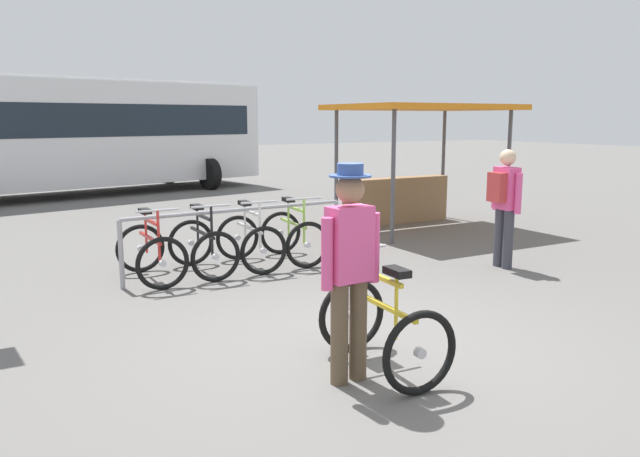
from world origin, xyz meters
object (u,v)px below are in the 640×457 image
racked_bike_black (203,247)px  bus_distant (79,130)px  featured_bicycle (375,310)px  market_stall (410,153)px  pedestrian_with_backpack (504,201)px  person_with_featured_bike (350,265)px  racked_bike_red (151,253)px  racked_bike_white (250,241)px  racked_bike_lime (293,236)px

racked_bike_black → bus_distant: bus_distant is taller
featured_bicycle → market_stall: bearing=50.1°
racked_bike_black → pedestrian_with_backpack: (3.74, -1.72, 0.57)m
person_with_featured_bike → bus_distant: (0.21, 13.94, 0.79)m
racked_bike_red → person_with_featured_bike: bearing=-81.9°
person_with_featured_bike → bus_distant: bus_distant is taller
person_with_featured_bike → racked_bike_black: bearing=87.8°
racked_bike_red → racked_bike_white: same height
market_stall → racked_bike_white: bearing=-158.2°
racked_bike_red → market_stall: (5.40, 1.67, 1.03)m
racked_bike_lime → bus_distant: size_ratio=0.11×
person_with_featured_bike → pedestrian_with_backpack: size_ratio=1.05×
racked_bike_white → racked_bike_lime: (0.70, 0.04, -0.00)m
racked_bike_red → market_stall: bearing=17.2°
racked_bike_lime → bus_distant: 10.15m
racked_bike_white → bus_distant: bearing=93.7°
featured_bicycle → racked_bike_black: bearing=93.1°
market_stall → racked_bike_red: bearing=-162.8°
racked_bike_lime → racked_bike_black: bearing=-177.1°
featured_bicycle → pedestrian_with_backpack: (3.54, 2.02, 0.45)m
racked_bike_lime → pedestrian_with_backpack: 3.00m
racked_bike_white → bus_distant: bus_distant is taller
racked_bike_red → bus_distant: bus_distant is taller
racked_bike_white → featured_bicycle: featured_bicycle is taller
racked_bike_black → racked_bike_lime: size_ratio=0.97×
bus_distant → market_stall: size_ratio=3.32×
racked_bike_red → market_stall: 5.75m
pedestrian_with_backpack → bus_distant: (-3.68, 11.75, 0.80)m
racked_bike_black → market_stall: size_ratio=0.36×
featured_bicycle → bus_distant: size_ratio=0.12×
racked_bike_red → racked_bike_white: (1.40, 0.07, 0.00)m
featured_bicycle → person_with_featured_bike: (-0.36, -0.16, 0.46)m
featured_bicycle → racked_bike_lime: bearing=72.6°
racked_bike_white → pedestrian_with_backpack: bearing=-30.0°
racked_bike_black → racked_bike_lime: bearing=2.9°
bus_distant → racked_bike_lime: bearing=-82.4°
racked_bike_black → person_with_featured_bike: 3.95m
market_stall → pedestrian_with_backpack: bearing=-106.0°
racked_bike_black → racked_bike_lime: same height
racked_bike_black → racked_bike_white: bearing=2.9°
racked_bike_black → market_stall: 5.08m
person_with_featured_bike → market_stall: 7.38m
racked_bike_lime → pedestrian_with_backpack: size_ratio=0.70×
racked_bike_white → racked_bike_black: bearing=-177.1°
racked_bike_white → bus_distant: size_ratio=0.11×
racked_bike_red → racked_bike_white: bearing=2.9°
racked_bike_lime → market_stall: size_ratio=0.37×
pedestrian_with_backpack → market_stall: market_stall is taller
pedestrian_with_backpack → bus_distant: 12.34m
market_stall → bus_distant: bearing=118.9°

